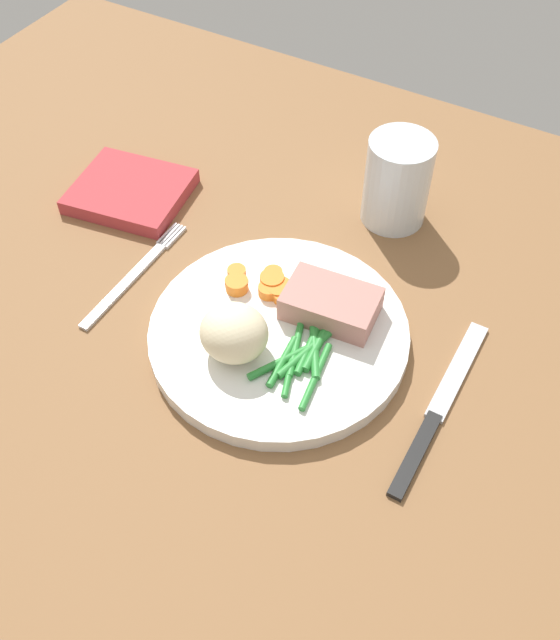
# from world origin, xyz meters

# --- Properties ---
(dining_table) EXTENTS (1.20, 0.90, 0.02)m
(dining_table) POSITION_xyz_m (0.00, 0.00, 0.01)
(dining_table) COLOR brown
(dining_table) RESTS_ON ground
(dinner_plate) EXTENTS (0.24, 0.24, 0.02)m
(dinner_plate) POSITION_xyz_m (0.01, 0.00, 0.03)
(dinner_plate) COLOR white
(dinner_plate) RESTS_ON dining_table
(meat_portion) EXTENTS (0.09, 0.06, 0.03)m
(meat_portion) POSITION_xyz_m (0.05, 0.04, 0.05)
(meat_portion) COLOR #B2756B
(meat_portion) RESTS_ON dinner_plate
(mashed_potatoes) EXTENTS (0.06, 0.06, 0.05)m
(mashed_potatoes) POSITION_xyz_m (-0.01, -0.04, 0.06)
(mashed_potatoes) COLOR beige
(mashed_potatoes) RESTS_ON dinner_plate
(carrot_slices) EXTENTS (0.07, 0.05, 0.01)m
(carrot_slices) POSITION_xyz_m (-0.03, 0.04, 0.04)
(carrot_slices) COLOR orange
(carrot_slices) RESTS_ON dinner_plate
(green_beans) EXTENTS (0.06, 0.10, 0.01)m
(green_beans) POSITION_xyz_m (0.05, -0.02, 0.04)
(green_beans) COLOR #2D8C38
(green_beans) RESTS_ON dinner_plate
(fork) EXTENTS (0.01, 0.17, 0.00)m
(fork) POSITION_xyz_m (-0.16, -0.00, 0.02)
(fork) COLOR silver
(fork) RESTS_ON dining_table
(knife) EXTENTS (0.02, 0.21, 0.01)m
(knife) POSITION_xyz_m (0.17, -0.00, 0.02)
(knife) COLOR black
(knife) RESTS_ON dining_table
(water_glass) EXTENTS (0.07, 0.07, 0.10)m
(water_glass) POSITION_xyz_m (0.04, 0.21, 0.06)
(water_glass) COLOR silver
(water_glass) RESTS_ON dining_table
(napkin) EXTENTS (0.14, 0.12, 0.02)m
(napkin) POSITION_xyz_m (-0.23, 0.10, 0.03)
(napkin) COLOR #B2383D
(napkin) RESTS_ON dining_table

